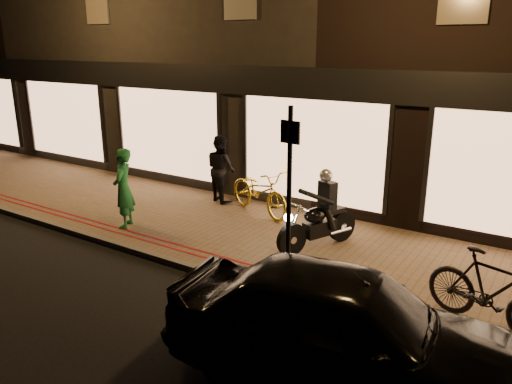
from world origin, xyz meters
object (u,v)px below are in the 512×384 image
(motorcycle, at_px, (320,218))
(sign_post, at_px, (289,191))
(person_green, at_px, (123,188))
(bicycle_gold, at_px, (259,191))
(parked_car, at_px, (345,327))

(motorcycle, relative_size, sign_post, 0.61)
(sign_post, height_order, person_green, sign_post)
(person_green, bearing_deg, bicycle_gold, 111.06)
(sign_post, relative_size, parked_car, 0.68)
(person_green, bearing_deg, motorcycle, 78.40)
(motorcycle, relative_size, bicycle_gold, 0.88)
(sign_post, xyz_separation_m, person_green, (-4.41, 0.55, -0.80))
(parked_car, bearing_deg, sign_post, 38.67)
(motorcycle, distance_m, parked_car, 3.94)
(bicycle_gold, relative_size, parked_car, 0.47)
(motorcycle, bearing_deg, parked_car, -37.04)
(sign_post, distance_m, person_green, 4.52)
(motorcycle, xyz_separation_m, sign_post, (0.32, -1.82, 1.06))
(sign_post, bearing_deg, motorcycle, 99.98)
(sign_post, bearing_deg, person_green, 172.92)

